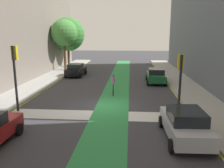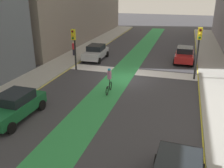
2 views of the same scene
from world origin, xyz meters
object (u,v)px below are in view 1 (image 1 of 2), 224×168
at_px(car_black_left_far, 76,70).
at_px(car_silver_right_near, 185,124).
at_px(street_tree_near, 64,33).
at_px(street_tree_far, 68,34).
at_px(traffic_signal_near_right, 180,72).
at_px(cyclist_in_lane, 113,84).
at_px(traffic_signal_near_left, 15,66).
at_px(car_green_right_far, 156,76).

distance_m(car_black_left_far, car_silver_right_near, 19.85).
relative_size(street_tree_near, street_tree_far, 0.93).
xyz_separation_m(street_tree_near, street_tree_far, (-0.42, 3.57, -0.19)).
bearing_deg(street_tree_near, car_black_left_far, -58.99).
bearing_deg(traffic_signal_near_right, car_silver_right_near, -97.10).
distance_m(car_black_left_far, cyclist_in_lane, 10.45).
xyz_separation_m(cyclist_in_lane, street_tree_far, (-8.31, 16.76, 4.17)).
distance_m(car_black_left_far, street_tree_far, 9.39).
bearing_deg(street_tree_near, cyclist_in_lane, -59.10).
height_order(traffic_signal_near_right, street_tree_near, street_tree_near).
relative_size(traffic_signal_near_right, car_black_left_far, 0.91).
relative_size(car_black_left_far, street_tree_far, 0.56).
distance_m(traffic_signal_near_left, car_green_right_far, 14.72).
height_order(car_silver_right_near, street_tree_far, street_tree_far).
xyz_separation_m(car_silver_right_near, street_tree_near, (-12.08, 21.63, 4.53)).
bearing_deg(traffic_signal_near_right, car_black_left_far, 127.28).
distance_m(traffic_signal_near_right, car_black_left_far, 16.72).
height_order(car_green_right_far, street_tree_near, street_tree_near).
distance_m(traffic_signal_near_left, street_tree_far, 21.69).
bearing_deg(car_silver_right_near, car_green_right_far, 89.87).
height_order(traffic_signal_near_right, cyclist_in_lane, traffic_signal_near_right).
xyz_separation_m(traffic_signal_near_left, cyclist_in_lane, (6.18, 4.73, -2.12)).
height_order(car_green_right_far, car_silver_right_near, same).
bearing_deg(traffic_signal_near_left, cyclist_in_lane, 37.41).
bearing_deg(car_green_right_far, street_tree_far, 137.87).
bearing_deg(street_tree_far, traffic_signal_near_right, -58.22).
relative_size(traffic_signal_near_right, street_tree_far, 0.51).
bearing_deg(car_silver_right_near, street_tree_far, 116.37).
bearing_deg(car_green_right_far, cyclist_in_lane, -127.76).
bearing_deg(car_black_left_far, traffic_signal_near_right, -52.72).
height_order(car_black_left_far, cyclist_in_lane, cyclist_in_lane).
xyz_separation_m(car_green_right_far, car_silver_right_near, (-0.03, -13.87, 0.00)).
bearing_deg(car_black_left_far, traffic_signal_near_left, -93.45).
xyz_separation_m(traffic_signal_near_right, street_tree_far, (-13.01, 21.00, 2.41)).
bearing_deg(car_green_right_far, traffic_signal_near_left, -135.64).
distance_m(traffic_signal_near_left, car_silver_right_near, 11.24).
bearing_deg(cyclist_in_lane, car_black_left_far, 120.84).
distance_m(car_black_left_far, street_tree_near, 6.70).
distance_m(traffic_signal_near_right, cyclist_in_lane, 6.57).
relative_size(traffic_signal_near_left, street_tree_near, 0.62).
relative_size(traffic_signal_near_right, car_silver_right_near, 0.91).
relative_size(car_black_left_far, car_silver_right_near, 1.00).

